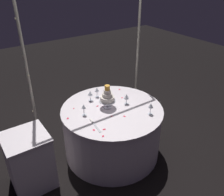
# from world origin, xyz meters

# --- Properties ---
(ground_plane) EXTENTS (12.00, 12.00, 0.00)m
(ground_plane) POSITION_xyz_m (0.00, 0.00, 0.00)
(ground_plane) COLOR black
(decorative_arch) EXTENTS (1.77, 0.06, 2.51)m
(decorative_arch) POSITION_xyz_m (-0.00, 0.54, 1.56)
(decorative_arch) COLOR #B7B29E
(decorative_arch) RESTS_ON ground
(main_table) EXTENTS (1.35, 1.35, 0.72)m
(main_table) POSITION_xyz_m (0.00, 0.00, 0.36)
(main_table) COLOR white
(main_table) RESTS_ON ground
(side_table) EXTENTS (0.49, 0.49, 0.73)m
(side_table) POSITION_xyz_m (-1.13, 0.07, 0.36)
(side_table) COLOR white
(side_table) RESTS_ON ground
(tiered_cake) EXTENTS (0.22, 0.22, 0.32)m
(tiered_cake) POSITION_xyz_m (-0.03, 0.06, 0.88)
(tiered_cake) COLOR silver
(tiered_cake) RESTS_ON main_table
(wine_glass_0) EXTENTS (0.06, 0.06, 0.16)m
(wine_glass_0) POSITION_xyz_m (0.32, -0.38, 0.84)
(wine_glass_0) COLOR silver
(wine_glass_0) RESTS_ON main_table
(wine_glass_1) EXTENTS (0.06, 0.06, 0.15)m
(wine_glass_1) POSITION_xyz_m (0.01, 0.39, 0.83)
(wine_glass_1) COLOR silver
(wine_glass_1) RESTS_ON main_table
(wine_glass_2) EXTENTS (0.07, 0.07, 0.15)m
(wine_glass_2) POSITION_xyz_m (0.23, -0.01, 0.83)
(wine_glass_2) COLOR silver
(wine_glass_2) RESTS_ON main_table
(wine_glass_3) EXTENTS (0.06, 0.06, 0.15)m
(wine_glass_3) POSITION_xyz_m (-0.38, 0.07, 0.84)
(wine_glass_3) COLOR silver
(wine_glass_3) RESTS_ON main_table
(wine_glass_4) EXTENTS (0.07, 0.07, 0.15)m
(wine_glass_4) POSITION_xyz_m (-0.13, 0.34, 0.83)
(wine_glass_4) COLOR silver
(wine_glass_4) RESTS_ON main_table
(cake_knife) EXTENTS (0.06, 0.30, 0.01)m
(cake_knife) POSITION_xyz_m (-0.38, -0.18, 0.73)
(cake_knife) COLOR silver
(cake_knife) RESTS_ON main_table
(rose_petal_0) EXTENTS (0.03, 0.04, 0.00)m
(rose_petal_0) POSITION_xyz_m (0.28, 0.15, 0.73)
(rose_petal_0) COLOR #E02D47
(rose_petal_0) RESTS_ON main_table
(rose_petal_1) EXTENTS (0.03, 0.03, 0.00)m
(rose_petal_1) POSITION_xyz_m (-0.11, -0.15, 0.73)
(rose_petal_1) COLOR #E02D47
(rose_petal_1) RESTS_ON main_table
(rose_petal_2) EXTENTS (0.04, 0.04, 0.00)m
(rose_petal_2) POSITION_xyz_m (-0.41, -0.42, 0.73)
(rose_petal_2) COLOR #E02D47
(rose_petal_2) RESTS_ON main_table
(rose_petal_3) EXTENTS (0.03, 0.04, 0.00)m
(rose_petal_3) POSITION_xyz_m (0.09, 0.17, 0.73)
(rose_petal_3) COLOR #E02D47
(rose_petal_3) RESTS_ON main_table
(rose_petal_4) EXTENTS (0.03, 0.04, 0.00)m
(rose_petal_4) POSITION_xyz_m (0.40, 0.39, 0.73)
(rose_petal_4) COLOR #E02D47
(rose_petal_4) RESTS_ON main_table
(rose_petal_5) EXTENTS (0.03, 0.04, 0.00)m
(rose_petal_5) POSITION_xyz_m (0.02, -0.24, 0.73)
(rose_petal_5) COLOR #E02D47
(rose_petal_5) RESTS_ON main_table
(rose_petal_6) EXTENTS (0.03, 0.04, 0.00)m
(rose_petal_6) POSITION_xyz_m (-0.44, -0.27, 0.73)
(rose_petal_6) COLOR #E02D47
(rose_petal_6) RESTS_ON main_table
(rose_petal_7) EXTENTS (0.04, 0.03, 0.00)m
(rose_petal_7) POSITION_xyz_m (-0.33, -0.32, 0.73)
(rose_petal_7) COLOR #E02D47
(rose_petal_7) RESTS_ON main_table
(rose_petal_8) EXTENTS (0.03, 0.03, 0.00)m
(rose_petal_8) POSITION_xyz_m (-0.41, 0.28, 0.73)
(rose_petal_8) COLOR #E02D47
(rose_petal_8) RESTS_ON main_table
(rose_petal_9) EXTENTS (0.04, 0.03, 0.00)m
(rose_petal_9) POSITION_xyz_m (-0.13, 0.16, 0.73)
(rose_petal_9) COLOR #E02D47
(rose_petal_9) RESTS_ON main_table
(rose_petal_10) EXTENTS (0.04, 0.04, 0.00)m
(rose_petal_10) POSITION_xyz_m (-0.58, 0.12, 0.73)
(rose_petal_10) COLOR #E02D47
(rose_petal_10) RESTS_ON main_table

